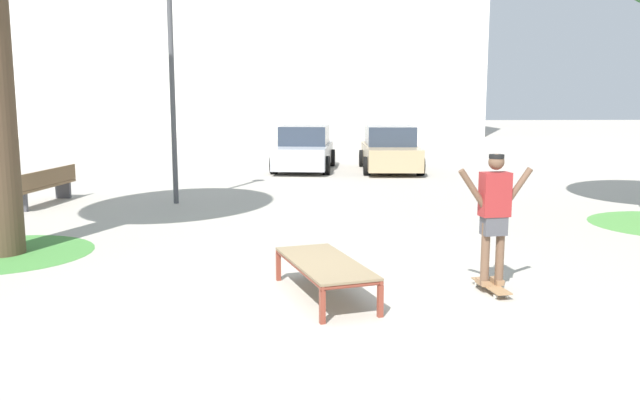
{
  "coord_description": "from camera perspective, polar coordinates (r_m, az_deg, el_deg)",
  "views": [
    {
      "loc": [
        -0.13,
        -7.95,
        2.51
      ],
      "look_at": [
        0.24,
        1.55,
        1.0
      ],
      "focal_mm": 37.04,
      "sensor_mm": 36.0,
      "label": 1
    }
  ],
  "objects": [
    {
      "name": "ground_plane",
      "position": [
        8.34,
        -1.26,
        -8.49
      ],
      "size": [
        120.0,
        120.0,
        0.0
      ],
      "primitive_type": "plane",
      "color": "#B2AA9E"
    },
    {
      "name": "car_silver",
      "position": [
        22.54,
        -1.35,
        4.38
      ],
      "size": [
        2.29,
        4.37,
        1.5
      ],
      "color": "#B7BABF",
      "rests_on": "ground"
    },
    {
      "name": "skate_box",
      "position": [
        8.28,
        0.41,
        -5.64
      ],
      "size": [
        1.27,
        2.04,
        0.46
      ],
      "color": "brown",
      "rests_on": "ground"
    },
    {
      "name": "skater",
      "position": [
        8.63,
        14.82,
        -0.86
      ],
      "size": [
        1.0,
        0.33,
        1.69
      ],
      "color": "brown",
      "rests_on": "skateboard"
    },
    {
      "name": "park_bench",
      "position": [
        16.57,
        -22.73,
        1.16
      ],
      "size": [
        0.82,
        2.44,
        0.83
      ],
      "color": "brown",
      "rests_on": "ground"
    },
    {
      "name": "skateboard",
      "position": [
        8.85,
        14.57,
        -7.22
      ],
      "size": [
        0.32,
        0.82,
        0.09
      ],
      "color": "#9E754C",
      "rests_on": "ground"
    },
    {
      "name": "grass_patch_near_left",
      "position": [
        11.78,
        -25.71,
        -4.17
      ],
      "size": [
        2.81,
        2.81,
        0.01
      ],
      "primitive_type": "cylinder",
      "color": "#47893D",
      "rests_on": "ground"
    },
    {
      "name": "light_post",
      "position": [
        15.76,
        -12.79,
        13.59
      ],
      "size": [
        0.36,
        0.36,
        5.83
      ],
      "color": "#4C4C51",
      "rests_on": "ground"
    },
    {
      "name": "car_tan",
      "position": [
        22.36,
        6.06,
        4.3
      ],
      "size": [
        2.07,
        4.27,
        1.5
      ],
      "color": "tan",
      "rests_on": "ground"
    },
    {
      "name": "building_facade",
      "position": [
        42.23,
        -6.46,
        15.05
      ],
      "size": [
        29.15,
        4.0,
        13.99
      ],
      "primitive_type": "cube",
      "color": "silver",
      "rests_on": "ground"
    }
  ]
}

